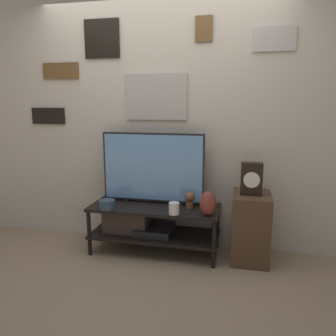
{
  "coord_description": "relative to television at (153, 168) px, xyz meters",
  "views": [
    {
      "loc": [
        0.81,
        -2.74,
        1.5
      ],
      "look_at": [
        0.14,
        0.29,
        0.88
      ],
      "focal_mm": 35.0,
      "sensor_mm": 36.0,
      "label": 1
    }
  ],
  "objects": [
    {
      "name": "ground_plane",
      "position": [
        0.04,
        -0.4,
        -0.85
      ],
      "size": [
        12.0,
        12.0,
        0.0
      ],
      "primitive_type": "plane",
      "color": "#997F60"
    },
    {
      "name": "wall_back",
      "position": [
        0.04,
        0.19,
        0.5
      ],
      "size": [
        6.4,
        0.08,
        2.7
      ],
      "color": "beige",
      "rests_on": "ground_plane"
    },
    {
      "name": "media_console",
      "position": [
        -0.06,
        -0.11,
        -0.55
      ],
      "size": [
        1.29,
        0.49,
        0.48
      ],
      "color": "black",
      "rests_on": "ground_plane"
    },
    {
      "name": "television",
      "position": [
        0.0,
        0.0,
        0.0
      ],
      "size": [
        1.05,
        0.05,
        0.72
      ],
      "color": "black",
      "rests_on": "media_console"
    },
    {
      "name": "vase_urn_stoneware",
      "position": [
        0.59,
        -0.27,
        -0.25
      ],
      "size": [
        0.15,
        0.12,
        0.23
      ],
      "color": "brown",
      "rests_on": "media_console"
    },
    {
      "name": "vase_wide_bowl",
      "position": [
        -0.39,
        -0.28,
        -0.33
      ],
      "size": [
        0.16,
        0.16,
        0.09
      ],
      "color": "#2D4251",
      "rests_on": "media_console"
    },
    {
      "name": "candle_jar",
      "position": [
        0.28,
        -0.3,
        -0.31
      ],
      "size": [
        0.1,
        0.1,
        0.11
      ],
      "color": "silver",
      "rests_on": "media_console"
    },
    {
      "name": "decorative_bust",
      "position": [
        0.4,
        -0.1,
        -0.28
      ],
      "size": [
        0.09,
        0.09,
        0.16
      ],
      "color": "brown",
      "rests_on": "media_console"
    },
    {
      "name": "side_table",
      "position": [
        0.98,
        -0.08,
        -0.53
      ],
      "size": [
        0.35,
        0.44,
        0.66
      ],
      "color": "#513823",
      "rests_on": "ground_plane"
    },
    {
      "name": "mantel_clock",
      "position": [
        0.97,
        -0.09,
        -0.05
      ],
      "size": [
        0.2,
        0.11,
        0.3
      ],
      "color": "black",
      "rests_on": "side_table"
    }
  ]
}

